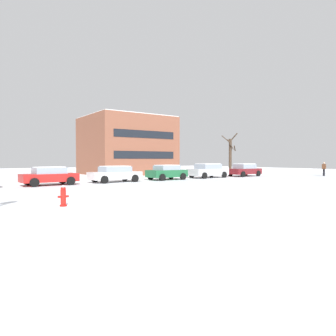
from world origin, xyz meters
name	(u,v)px	position (x,y,z in m)	size (l,w,h in m)	color
ground_plane	(47,201)	(0.00, 0.00, 0.00)	(120.00, 120.00, 0.00)	white
road_surface	(30,194)	(0.00, 3.78, 0.00)	(80.00, 9.55, 0.00)	silver
fire_hydrant	(63,196)	(0.17, -1.96, 0.43)	(0.44, 0.30, 0.86)	red
parked_car_red	(49,176)	(2.43, 9.24, 0.72)	(4.11, 2.18, 1.40)	red
parked_car_white	(115,174)	(7.85, 9.23, 0.72)	(4.52, 2.17, 1.40)	white
parked_car_green	(167,172)	(13.28, 9.25, 0.74)	(3.90, 2.23, 1.43)	#1E6038
parked_car_silver	(208,171)	(18.70, 9.34, 0.77)	(4.63, 2.29, 1.52)	silver
parked_car_maroon	(244,170)	(24.12, 9.07, 0.75)	(4.37, 2.20, 1.48)	maroon
pedestrian_crossing	(324,168)	(32.36, 4.12, 0.94)	(0.43, 0.46, 1.62)	black
tree_far_left	(230,155)	(26.11, 13.13, 2.58)	(1.74, 1.72, 5.40)	#423326
building_far_right	(127,146)	(15.60, 21.97, 3.79)	(10.45, 9.79, 7.59)	brown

